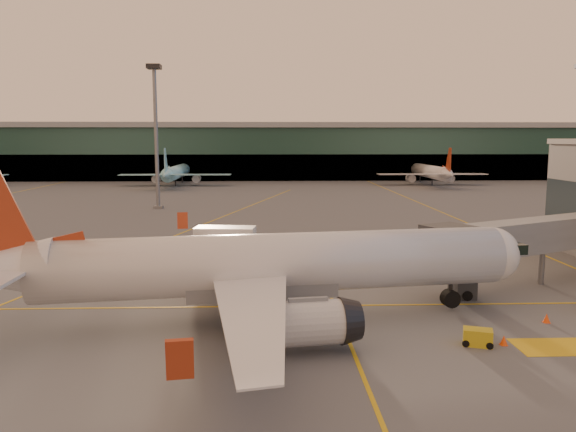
{
  "coord_description": "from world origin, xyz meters",
  "views": [
    {
      "loc": [
        -0.02,
        -36.12,
        12.55
      ],
      "look_at": [
        1.94,
        18.8,
        5.0
      ],
      "focal_mm": 35.0,
      "sensor_mm": 36.0,
      "label": 1
    }
  ],
  "objects": [
    {
      "name": "ground",
      "position": [
        0.0,
        0.0,
        0.0
      ],
      "size": [
        600.0,
        600.0,
        0.0
      ],
      "primitive_type": "plane",
      "color": "#4C4F54",
      "rests_on": "ground"
    },
    {
      "name": "taxi_markings",
      "position": [
        -7.32,
        44.49,
        0.01
      ],
      "size": [
        100.12,
        173.0,
        0.01
      ],
      "color": "gold",
      "rests_on": "ground"
    },
    {
      "name": "terminal",
      "position": [
        0.0,
        141.79,
        8.76
      ],
      "size": [
        400.0,
        20.0,
        17.6
      ],
      "color": "#19382D",
      "rests_on": "ground"
    },
    {
      "name": "mast_west_near",
      "position": [
        -20.0,
        66.0,
        14.86
      ],
      "size": [
        2.4,
        2.4,
        25.6
      ],
      "color": "slate",
      "rests_on": "ground"
    },
    {
      "name": "distant_aircraft_row",
      "position": [
        -53.75,
        118.0,
        0.0
      ],
      "size": [
        225.0,
        34.0,
        13.0
      ],
      "color": "#8EDBEE",
      "rests_on": "ground"
    },
    {
      "name": "main_airplane",
      "position": [
        -0.75,
        1.39,
        3.89
      ],
      "size": [
        39.65,
        35.9,
        11.98
      ],
      "rotation": [
        0.0,
        0.0,
        0.15
      ],
      "color": "silver",
      "rests_on": "ground"
    },
    {
      "name": "jet_bridge",
      "position": [
        25.03,
        11.49,
        4.11
      ],
      "size": [
        24.47,
        14.32,
        5.91
      ],
      "color": "slate",
      "rests_on": "ground"
    },
    {
      "name": "catering_truck",
      "position": [
        -4.04,
        16.26,
        2.46
      ],
      "size": [
        5.83,
        3.12,
        4.33
      ],
      "rotation": [
        0.0,
        0.0,
        -0.12
      ],
      "color": "red",
      "rests_on": "ground"
    },
    {
      "name": "gpu_cart",
      "position": [
        12.76,
        -3.59,
        0.5
      ],
      "size": [
        2.01,
        1.56,
        1.03
      ],
      "rotation": [
        0.0,
        0.0,
        -0.32
      ],
      "color": "gold",
      "rests_on": "ground"
    },
    {
      "name": "cone_nose",
      "position": [
        19.14,
        0.53,
        0.31
      ],
      "size": [
        0.5,
        0.5,
        0.64
      ],
      "color": "#FF4A0D",
      "rests_on": "ground"
    },
    {
      "name": "cone_wing_left",
      "position": [
        -0.19,
        19.55,
        0.23
      ],
      "size": [
        0.37,
        0.37,
        0.48
      ],
      "color": "#FF4A0D",
      "rests_on": "ground"
    },
    {
      "name": "cone_fwd",
      "position": [
        14.41,
        -3.56,
        0.29
      ],
      "size": [
        0.48,
        0.48,
        0.61
      ],
      "color": "#FF4A0D",
      "rests_on": "ground"
    }
  ]
}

